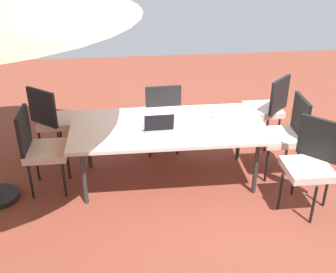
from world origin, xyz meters
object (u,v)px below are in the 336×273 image
at_px(chair_west, 286,132).
at_px(chair_south, 162,113).
at_px(dining_table, 168,129).
at_px(cup, 216,115).
at_px(chair_east, 40,146).
at_px(chair_northwest, 311,161).
at_px(laptop, 158,126).
at_px(chair_southwest, 268,107).
at_px(chair_southeast, 53,118).

bearing_deg(chair_west, chair_south, -114.08).
height_order(dining_table, cup, cup).
distance_m(chair_east, chair_northwest, 2.90).
distance_m(chair_northwest, laptop, 1.64).
xyz_separation_m(chair_southwest, laptop, (1.53, 0.85, 0.22)).
bearing_deg(chair_west, chair_southeast, -102.02).
bearing_deg(chair_west, laptop, -84.36).
xyz_separation_m(chair_southwest, cup, (0.85, 0.66, 0.22)).
bearing_deg(chair_south, chair_northwest, 133.92).
relative_size(chair_southwest, chair_east, 1.00).
bearing_deg(chair_south, chair_east, 24.18).
distance_m(dining_table, laptop, 0.18).
relative_size(chair_west, laptop, 2.98).
xyz_separation_m(chair_west, chair_south, (1.39, -0.68, 0.00)).
bearing_deg(dining_table, chair_south, -89.74).
xyz_separation_m(chair_southwest, chair_northwest, (-0.00, 1.41, 0.00)).
relative_size(chair_southeast, chair_west, 1.00).
relative_size(chair_west, chair_southwest, 1.00).
bearing_deg(chair_southeast, chair_southwest, -140.18).
distance_m(chair_southeast, laptop, 1.50).
relative_size(dining_table, chair_northwest, 2.23).
xyz_separation_m(chair_west, chair_southwest, (-0.02, -0.75, 0.00)).
distance_m(dining_table, chair_southwest, 1.61).
relative_size(chair_southwest, laptop, 2.98).
distance_m(laptop, cup, 0.70).
relative_size(dining_table, chair_southwest, 2.23).
relative_size(chair_south, chair_east, 1.00).
height_order(chair_southwest, chair_south, same).
height_order(dining_table, chair_southwest, chair_southwest).
bearing_deg(chair_east, chair_southeast, -2.74).
relative_size(chair_southeast, chair_east, 1.00).
distance_m(chair_southwest, chair_northwest, 1.41).
bearing_deg(chair_west, dining_table, -87.94).
height_order(chair_east, cup, chair_east).
distance_m(chair_southeast, chair_southwest, 2.79).
bearing_deg(laptop, cup, -166.73).
distance_m(chair_southeast, chair_east, 0.72).
bearing_deg(chair_south, chair_southeast, -2.88).
distance_m(chair_southeast, chair_northwest, 3.10).
bearing_deg(chair_northwest, cup, -176.56).
height_order(chair_west, laptop, chair_west).
bearing_deg(laptop, chair_south, -100.25).
relative_size(chair_east, laptop, 2.98).
xyz_separation_m(laptop, cup, (-0.68, -0.19, 0.01)).
bearing_deg(chair_southwest, chair_west, 44.70).
height_order(chair_west, chair_east, same).
height_order(chair_southeast, chair_east, same).
bearing_deg(chair_northwest, chair_east, -147.71).
xyz_separation_m(dining_table, laptop, (0.12, 0.09, 0.09)).
height_order(chair_south, chair_east, same).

